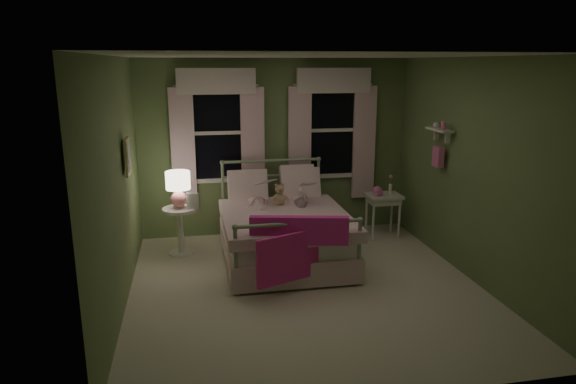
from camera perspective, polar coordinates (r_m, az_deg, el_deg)
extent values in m
plane|color=silver|center=(6.05, 2.03, -10.55)|extent=(4.20, 4.20, 0.00)
plane|color=white|center=(5.50, 2.27, 14.89)|extent=(4.20, 4.20, 0.00)
plane|color=#718E55|center=(7.66, -1.39, 4.92)|extent=(4.00, 0.00, 4.00)
plane|color=#718E55|center=(3.70, 9.50, -5.46)|extent=(4.00, 0.00, 4.00)
plane|color=#718E55|center=(5.55, -18.43, 0.62)|extent=(0.00, 4.20, 4.20)
plane|color=#718E55|center=(6.38, 19.94, 2.20)|extent=(0.00, 4.20, 4.20)
cube|color=white|center=(6.72, -0.52, -4.15)|extent=(1.44, 1.94, 0.26)
cube|color=white|center=(6.80, -0.51, -6.07)|extent=(1.54, 2.02, 0.30)
cube|color=white|center=(6.52, -0.28, -3.05)|extent=(1.58, 1.75, 0.14)
cylinder|color=#9EB793|center=(6.67, -6.38, -5.45)|extent=(0.04, 1.90, 0.04)
cylinder|color=#9EB793|center=(6.91, 5.15, -4.74)|extent=(0.04, 1.90, 0.04)
cylinder|color=#9EB793|center=(7.51, -7.19, -1.03)|extent=(0.04, 0.04, 1.15)
cylinder|color=#9EB793|center=(7.73, 3.37, -0.52)|extent=(0.04, 0.04, 1.15)
sphere|color=#9EB793|center=(7.39, -7.33, 3.28)|extent=(0.07, 0.07, 0.07)
sphere|color=#9EB793|center=(7.60, 3.43, 3.68)|extent=(0.07, 0.07, 0.07)
cylinder|color=#9EB793|center=(7.46, -1.87, 3.50)|extent=(1.42, 0.04, 0.04)
cylinder|color=#9EB793|center=(7.50, -1.86, 1.85)|extent=(1.38, 0.03, 0.03)
cylinder|color=#9EB793|center=(5.73, -5.81, -7.73)|extent=(0.04, 0.04, 0.80)
cylinder|color=#9EB793|center=(6.01, 7.90, -6.74)|extent=(0.04, 0.04, 0.80)
sphere|color=#9EB793|center=(5.59, -5.91, -3.92)|extent=(0.07, 0.07, 0.07)
sphere|color=#9EB793|center=(5.88, 8.03, -3.09)|extent=(0.07, 0.07, 0.07)
cylinder|color=#9EB793|center=(5.69, 1.24, -3.52)|extent=(1.42, 0.04, 0.04)
cube|color=white|center=(7.22, -4.49, 0.26)|extent=(0.55, 0.32, 0.57)
cube|color=white|center=(7.34, 1.41, 0.53)|extent=(0.55, 0.32, 0.57)
cube|color=white|center=(7.32, 1.03, 1.13)|extent=(0.48, 0.30, 0.51)
cube|color=#E42C9C|center=(5.72, 1.23, -4.29)|extent=(1.10, 0.33, 0.32)
cube|color=#E42C92|center=(5.75, 1.37, -7.06)|extent=(1.04, 0.44, 0.55)
imported|color=#F7D1DD|center=(6.95, -3.47, 1.22)|extent=(0.30, 0.20, 0.81)
imported|color=#F7D1DD|center=(7.06, 1.05, 1.05)|extent=(0.37, 0.30, 0.72)
imported|color=beige|center=(6.72, -3.19, 0.65)|extent=(0.23, 0.18, 0.26)
imported|color=beige|center=(6.82, 1.49, 0.51)|extent=(0.20, 0.11, 0.26)
sphere|color=tan|center=(6.90, -0.97, -0.78)|extent=(0.17, 0.17, 0.17)
sphere|color=tan|center=(6.85, -0.95, 0.31)|extent=(0.12, 0.12, 0.12)
sphere|color=tan|center=(6.83, -1.32, 0.74)|extent=(0.05, 0.05, 0.05)
sphere|color=tan|center=(6.85, -0.58, 0.78)|extent=(0.05, 0.05, 0.05)
sphere|color=tan|center=(6.86, -1.59, -0.71)|extent=(0.07, 0.07, 0.07)
sphere|color=tan|center=(6.88, -0.27, -0.65)|extent=(0.07, 0.07, 0.07)
sphere|color=#8C6B51|center=(6.80, -0.87, 0.16)|extent=(0.04, 0.04, 0.04)
cylinder|color=white|center=(7.00, -11.97, -1.91)|extent=(0.46, 0.46, 0.04)
cylinder|color=white|center=(7.09, -11.84, -4.32)|extent=(0.08, 0.08, 0.60)
cylinder|color=white|center=(7.19, -11.72, -6.63)|extent=(0.34, 0.34, 0.03)
sphere|color=pink|center=(6.96, -12.03, -0.80)|extent=(0.21, 0.21, 0.21)
cylinder|color=pink|center=(6.93, -12.08, 0.16)|extent=(0.03, 0.03, 0.13)
cylinder|color=#FFEAC6|center=(6.90, -12.14, 1.28)|extent=(0.32, 0.32, 0.24)
imported|color=beige|center=(6.91, -11.16, -1.83)|extent=(0.22, 0.26, 0.02)
cube|color=white|center=(7.67, 10.58, -0.42)|extent=(0.50, 0.40, 0.04)
cube|color=white|center=(7.69, 10.55, -0.92)|extent=(0.44, 0.34, 0.08)
cylinder|color=white|center=(7.56, 9.46, -3.12)|extent=(0.04, 0.04, 0.60)
cylinder|color=white|center=(7.70, 12.26, -2.93)|extent=(0.04, 0.04, 0.60)
cylinder|color=white|center=(7.82, 8.71, -2.49)|extent=(0.04, 0.04, 0.60)
cylinder|color=white|center=(7.96, 11.42, -2.31)|extent=(0.04, 0.04, 0.60)
sphere|color=pink|center=(7.62, 9.90, 0.13)|extent=(0.14, 0.14, 0.14)
cube|color=pink|center=(7.54, 10.13, -0.18)|extent=(0.11, 0.06, 0.04)
cylinder|color=white|center=(7.74, 11.30, 0.36)|extent=(0.05, 0.05, 0.14)
cylinder|color=#4C7F3F|center=(7.72, 11.34, 1.15)|extent=(0.01, 0.01, 0.12)
sphere|color=pink|center=(7.70, 11.36, 1.66)|extent=(0.06, 0.06, 0.06)
cube|color=black|center=(7.52, -7.83, 6.54)|extent=(0.76, 0.02, 1.35)
cube|color=white|center=(7.44, -8.01, 11.87)|extent=(0.84, 0.05, 0.06)
cube|color=white|center=(7.62, -7.65, 1.30)|extent=(0.84, 0.05, 0.06)
cube|color=white|center=(7.49, -10.90, 6.39)|extent=(0.06, 0.05, 1.40)
cube|color=white|center=(7.53, -4.76, 6.63)|extent=(0.06, 0.05, 1.40)
cube|color=white|center=(7.50, -7.82, 6.52)|extent=(0.76, 0.04, 0.05)
cube|color=white|center=(7.47, -11.59, 4.79)|extent=(0.34, 0.06, 1.70)
cube|color=silver|center=(7.52, -3.94, 5.11)|extent=(0.34, 0.06, 1.70)
cube|color=white|center=(7.37, -7.99, 12.09)|extent=(1.10, 0.08, 0.36)
cylinder|color=white|center=(7.41, -7.99, 11.63)|extent=(1.20, 0.03, 0.03)
cube|color=black|center=(7.79, 4.83, 6.89)|extent=(0.76, 0.02, 1.35)
cube|color=white|center=(7.72, 4.98, 12.03)|extent=(0.84, 0.05, 0.06)
cube|color=white|center=(7.89, 4.77, 1.82)|extent=(0.84, 0.05, 0.06)
cube|color=white|center=(7.67, 1.98, 6.82)|extent=(0.06, 0.05, 1.40)
cube|color=white|center=(7.89, 7.69, 6.90)|extent=(0.06, 0.05, 1.40)
cube|color=white|center=(7.77, 4.87, 6.87)|extent=(0.76, 0.04, 0.05)
cube|color=silver|center=(7.64, 1.30, 5.27)|extent=(0.34, 0.06, 1.70)
cube|color=white|center=(7.91, 8.44, 5.43)|extent=(0.34, 0.06, 1.70)
cube|color=white|center=(7.65, 5.12, 12.24)|extent=(1.10, 0.08, 0.36)
cylinder|color=white|center=(7.69, 5.03, 11.80)|extent=(1.20, 0.03, 0.03)
cube|color=white|center=(6.87, 16.47, 6.65)|extent=(0.15, 0.50, 0.03)
cube|color=white|center=(6.77, 17.30, 5.80)|extent=(0.06, 0.03, 0.14)
cube|color=white|center=(7.03, 16.16, 6.17)|extent=(0.06, 0.03, 0.14)
cylinder|color=pink|center=(6.77, 16.90, 7.12)|extent=(0.06, 0.06, 0.10)
sphere|color=white|center=(6.95, 16.13, 7.17)|extent=(0.08, 0.08, 0.08)
cube|color=pink|center=(6.93, 16.34, 3.78)|extent=(0.08, 0.18, 0.26)
cube|color=beige|center=(6.09, -17.41, 3.77)|extent=(0.03, 0.32, 0.42)
cube|color=silver|center=(6.08, -17.27, 3.78)|extent=(0.01, 0.25, 0.34)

